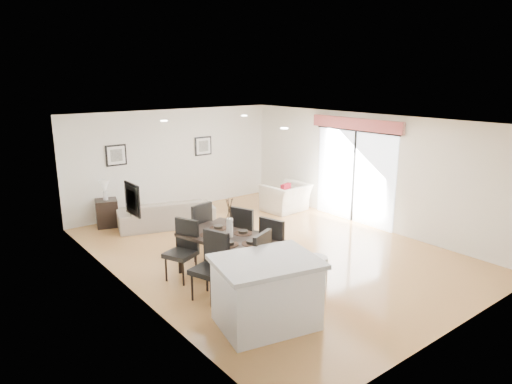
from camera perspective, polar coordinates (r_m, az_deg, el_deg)
ground at (r=9.61m, az=1.58°, el=-7.32°), size 8.00×8.00×0.00m
wall_back at (r=12.48m, az=-10.18°, el=3.96°), size 6.00×0.04×2.70m
wall_front at (r=6.75m, az=23.93°, el=-5.90°), size 6.00×0.04×2.70m
wall_left at (r=7.71m, az=-15.84°, el=-2.76°), size 0.04×8.00×2.70m
wall_right at (r=11.31m, az=13.45°, el=2.73°), size 0.04×8.00×2.70m
ceiling at (r=8.97m, az=1.70°, el=8.92°), size 6.00×8.00×0.02m
sofa at (r=11.23m, az=-11.16°, el=-2.59°), size 2.42×1.50×0.66m
armchair at (r=12.30m, az=3.76°, el=-0.68°), size 1.21×1.08×0.74m
courtyard_plant_a at (r=13.43m, az=23.71°, el=-0.60°), size 0.72×0.65×0.73m
courtyard_plant_b at (r=14.56m, az=15.90°, el=0.95°), size 0.47×0.47×0.64m
dining_table at (r=8.16m, az=-3.28°, el=-6.13°), size 1.38×2.04×0.77m
dining_chair_wnear at (r=7.52m, az=-5.50°, el=-8.65°), size 0.63×0.63×1.10m
dining_chair_wfar at (r=8.27m, az=-9.04°, el=-6.70°), size 0.64×0.64×1.08m
dining_chair_enear at (r=8.19m, az=2.45°, el=-6.52°), size 0.61×0.61×1.13m
dining_chair_efar at (r=8.87m, az=-1.38°, el=-4.90°), size 0.65×0.65×1.12m
dining_chair_head at (r=7.31m, az=1.67°, el=-9.05°), size 0.68×0.68×1.15m
dining_chair_foot at (r=9.10m, az=-7.28°, el=-4.42°), size 0.62×0.62×1.14m
vase at (r=8.04m, az=-3.31°, el=-3.79°), size 0.86×1.35×0.71m
coffee_table at (r=10.20m, az=-4.61°, el=-4.99°), size 1.03×0.85×0.36m
side_table at (r=11.60m, az=-18.14°, el=-2.51°), size 0.61×0.61×0.66m
table_lamp at (r=11.44m, az=-18.38°, el=0.58°), size 0.25×0.25×0.48m
cushion at (r=12.10m, az=3.73°, el=0.20°), size 0.38×0.21×0.36m
kitchen_island at (r=6.74m, az=1.29°, el=-12.37°), size 1.67×1.41×1.02m
bar_stool at (r=7.29m, az=7.51°, el=-8.90°), size 0.36×0.36×0.80m
framed_print_back_left at (r=11.75m, az=-17.08°, el=4.41°), size 0.52×0.04×0.52m
framed_print_back_right at (r=12.84m, az=-6.61°, el=5.73°), size 0.52×0.04×0.52m
framed_print_left_wall at (r=7.46m, az=-15.20°, el=-0.88°), size 0.04×0.52×0.52m
sliding_door at (r=11.40m, az=12.23°, el=4.50°), size 0.12×2.70×2.57m
courtyard at (r=14.41m, az=18.59°, el=3.08°), size 6.00×6.00×2.00m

